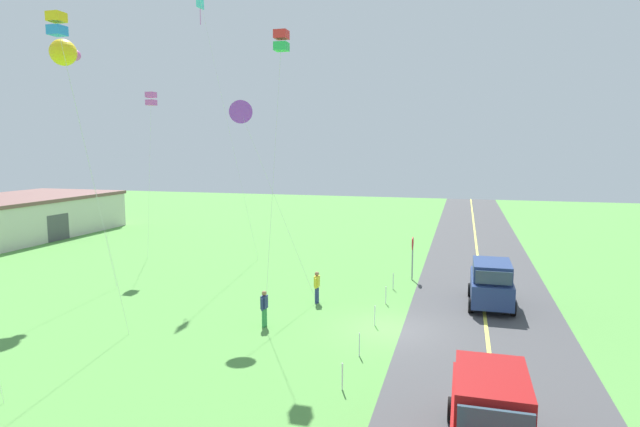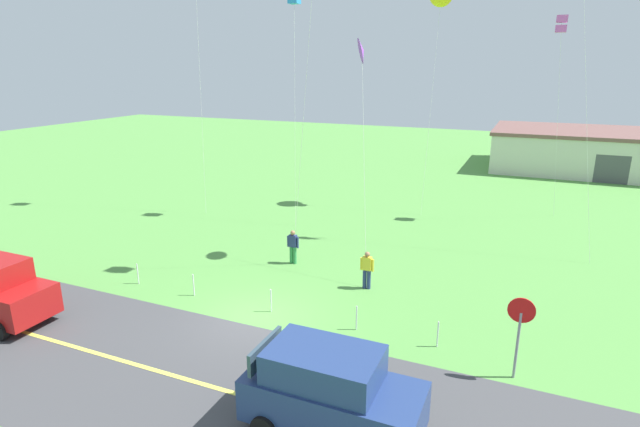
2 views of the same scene
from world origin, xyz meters
The scene contains 20 objects.
ground_plane centered at (0.00, 0.00, -0.05)m, with size 120.00×120.00×0.10m, color #549342.
asphalt_road centered at (0.00, -4.00, 0.00)m, with size 120.00×7.00×0.00m, color #424244.
road_centre_stripe centered at (0.00, -4.00, 0.01)m, with size 120.00×0.16×0.00m, color #E5E04C.
car_suv_foreground centered at (4.68, -4.32, 1.15)m, with size 4.40×2.12×2.24m.
car_parked_west_near centered at (-8.60, -3.68, 1.15)m, with size 4.40×2.12×2.24m.
stop_sign centered at (8.78, -0.10, 1.80)m, with size 0.76×0.08×2.56m.
person_adult_near centered at (2.87, 4.06, 0.86)m, with size 0.58×0.22×1.60m.
person_adult_companion centered at (-1.11, 5.31, 0.86)m, with size 0.58×0.22×1.60m.
kite_red_low centered at (1.34, 7.32, 9.38)m, with size 1.95×3.86×9.97m.
kite_blue_mid centered at (0.18, 4.88, 12.24)m, with size 1.58×0.73×12.72m.
kite_yellow_high centered at (9.15, 13.31, 16.49)m, with size 2.92×2.67×17.59m.
kite_green_far centered at (9.15, 17.16, 10.89)m, with size 1.24×1.69×11.36m.
kite_pink_drift centered at (-4.32, 12.37, 12.40)m, with size 1.12×2.23×12.88m.
kite_orange_near centered at (2.58, 18.09, 12.80)m, with size 1.90×3.27×13.50m.
warehouse_distant centered at (14.19, 34.73, 1.75)m, with size 18.36×10.20×3.50m.
fence_post_0 centered at (-6.06, 0.70, 0.45)m, with size 0.05×0.05×0.90m, color silver.
fence_post_1 centered at (-3.22, 0.70, 0.45)m, with size 0.05×0.05×0.90m, color silver.
fence_post_2 centered at (0.26, 0.70, 0.45)m, with size 0.05×0.05×0.90m, color silver.
fence_post_3 centered at (3.61, 0.70, 0.45)m, with size 0.05×0.05×0.90m, color silver.
fence_post_4 centered at (6.39, 0.70, 0.45)m, with size 0.05×0.05×0.90m, color silver.
Camera 1 is at (-21.63, -2.84, 7.75)m, focal length 29.33 mm.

